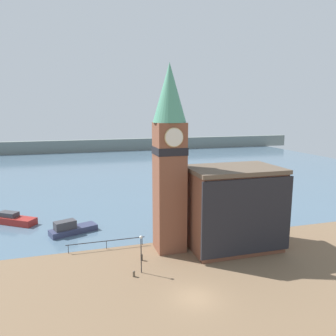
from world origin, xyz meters
The scene contains 11 objects.
ground_plane centered at (0.00, 0.00, 0.00)m, with size 160.00×160.00×0.00m, color brown.
water centered at (0.00, 73.58, 0.00)m, with size 160.00×120.00×0.00m.
far_shoreline centered at (0.00, 113.58, 2.50)m, with size 180.00×3.00×5.00m.
pier_railing centered at (-6.75, 13.33, 0.95)m, with size 9.77×0.08×1.09m.
clock_tower centered at (0.86, 11.15, 12.04)m, with size 3.96×3.96×22.62m.
pier_building centered at (8.71, 9.55, 5.16)m, with size 11.42×7.68×10.28m.
boat_near centered at (-11.01, 20.07, 0.71)m, with size 6.85×4.31×1.99m.
boat_far centered at (-19.39, 26.73, 0.68)m, with size 6.68×5.52×1.76m.
mooring_bollard_near centered at (-4.72, 5.48, 0.36)m, with size 0.26×0.26×0.66m.
mooring_bollard_far centered at (-3.16, 8.95, 0.43)m, with size 0.29×0.29×0.79m.
lamp_post centered at (-3.78, 6.12, 2.90)m, with size 0.32×0.32×4.19m.
Camera 1 is at (-10.24, -26.00, 17.22)m, focal length 35.00 mm.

